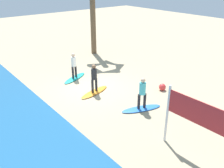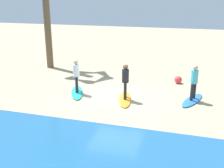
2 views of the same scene
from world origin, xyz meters
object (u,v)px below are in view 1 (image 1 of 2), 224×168
(surfboard_teal, at_px, (75,78))
(surfer_teal, at_px, (74,64))
(surfboard_orange, at_px, (95,92))
(surfer_blue, at_px, (142,91))
(surfer_orange, at_px, (94,76))
(surfboard_blue, at_px, (141,109))
(beach_ball, at_px, (162,87))

(surfboard_teal, bearing_deg, surfer_teal, -23.65)
(surfboard_orange, bearing_deg, surfer_blue, 90.36)
(surfer_blue, bearing_deg, surfer_orange, 13.61)
(surfboard_teal, distance_m, surfer_teal, 0.99)
(surfer_blue, xyz_separation_m, surfboard_orange, (3.04, 0.74, -0.99))
(surfboard_blue, bearing_deg, surfer_teal, -64.63)
(beach_ball, bearing_deg, surfer_blue, 107.25)
(surfer_blue, distance_m, surfboard_teal, 5.68)
(surfer_orange, xyz_separation_m, beach_ball, (-2.24, -3.29, -0.83))
(surfer_blue, distance_m, surfer_orange, 3.12)
(surfboard_blue, xyz_separation_m, surfer_blue, (0.00, -0.00, 0.99))
(surfboard_teal, height_order, surfer_teal, surfer_teal)
(surfboard_blue, height_order, surfer_orange, surfer_orange)
(surfboard_blue, distance_m, surfer_orange, 3.28)
(surfboard_orange, relative_size, surfer_teal, 1.28)
(surfer_orange, relative_size, surfer_teal, 1.00)
(surfboard_orange, xyz_separation_m, surfer_teal, (2.53, -0.21, 0.99))
(surfboard_blue, distance_m, surfboard_teal, 5.59)
(surfer_orange, xyz_separation_m, surfer_teal, (2.53, -0.21, 0.00))
(surfer_blue, distance_m, beach_ball, 2.80)
(surfer_blue, height_order, surfer_orange, same)
(surfer_blue, bearing_deg, surfer_teal, 5.40)
(surfboard_orange, distance_m, beach_ball, 3.98)
(surfer_blue, xyz_separation_m, surfer_orange, (3.04, 0.74, 0.00))
(surfboard_blue, xyz_separation_m, beach_ball, (0.79, -2.55, 0.16))
(surfer_orange, bearing_deg, surfboard_blue, -166.39)
(surfboard_blue, distance_m, surfboard_orange, 3.12)
(surfboard_blue, relative_size, surfboard_teal, 1.00)
(surfer_orange, distance_m, surfer_teal, 2.54)
(surfboard_orange, xyz_separation_m, surfer_orange, (0.00, -0.00, 0.99))
(surfer_orange, relative_size, surfboard_teal, 0.78)
(surfer_orange, height_order, surfer_teal, same)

